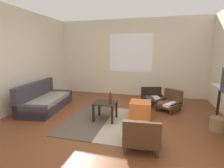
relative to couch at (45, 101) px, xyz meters
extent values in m
plane|color=brown|center=(2.06, -0.87, -0.22)|extent=(7.80, 7.80, 0.00)
cube|color=beige|center=(2.06, 2.19, 1.13)|extent=(5.60, 0.12, 2.70)
cube|color=white|center=(2.06, 2.13, 1.31)|extent=(1.52, 0.01, 1.33)
cube|color=beige|center=(-0.60, -0.57, 1.13)|extent=(0.12, 6.60, 2.70)
cube|color=#4C4238|center=(1.49, -0.45, -0.21)|extent=(0.91, 1.92, 0.01)
cube|color=gray|center=(2.40, -0.45, -0.21)|extent=(0.91, 1.92, 0.01)
cube|color=#38333D|center=(0.07, 0.01, -0.11)|extent=(1.02, 1.90, 0.22)
cube|color=gray|center=(0.10, 0.01, 0.05)|extent=(0.90, 1.71, 0.10)
cube|color=#38333D|center=(-0.25, -0.04, 0.21)|extent=(0.39, 1.81, 0.63)
cube|color=#38333D|center=(-0.04, 0.82, -0.05)|extent=(0.79, 0.29, 0.34)
cube|color=#38333D|center=(0.19, -0.80, -0.05)|extent=(0.79, 0.29, 0.34)
cube|color=black|center=(1.88, -0.37, 0.20)|extent=(0.52, 0.48, 0.02)
cube|color=black|center=(1.66, -0.16, -0.01)|extent=(0.04, 0.04, 0.41)
cube|color=black|center=(2.10, -0.16, -0.01)|extent=(0.04, 0.04, 0.41)
cube|color=black|center=(1.66, -0.57, -0.01)|extent=(0.04, 0.04, 0.41)
cube|color=black|center=(2.10, -0.57, -0.01)|extent=(0.04, 0.04, 0.41)
cylinder|color=black|center=(3.23, 0.95, -0.16)|extent=(0.04, 0.04, 0.12)
cylinder|color=black|center=(2.71, 0.81, -0.16)|extent=(0.04, 0.04, 0.12)
cylinder|color=black|center=(3.11, 1.39, -0.16)|extent=(0.04, 0.04, 0.12)
cylinder|color=black|center=(2.59, 1.26, -0.16)|extent=(0.04, 0.04, 0.12)
cube|color=black|center=(2.91, 1.10, -0.07)|extent=(0.74, 0.68, 0.05)
cube|color=beige|center=(3.02, 1.11, -0.01)|extent=(0.32, 0.52, 0.06)
cube|color=#2D3856|center=(2.81, 1.05, -0.01)|extent=(0.32, 0.52, 0.06)
cube|color=black|center=(2.85, 1.33, 0.11)|extent=(0.62, 0.22, 0.32)
cube|color=black|center=(3.19, 1.17, 0.05)|extent=(0.18, 0.54, 0.04)
cube|color=black|center=(2.63, 1.03, 0.05)|extent=(0.18, 0.54, 0.04)
cylinder|color=#472D19|center=(2.53, -1.05, -0.15)|extent=(0.04, 0.04, 0.13)
cylinder|color=#472D19|center=(3.02, -1.01, -0.15)|extent=(0.04, 0.04, 0.13)
cylinder|color=#472D19|center=(2.57, -1.59, -0.15)|extent=(0.04, 0.04, 0.13)
cylinder|color=#472D19|center=(3.06, -1.55, -0.15)|extent=(0.04, 0.04, 0.13)
cube|color=#472D19|center=(2.79, -1.30, -0.06)|extent=(0.61, 0.66, 0.05)
cube|color=beige|center=(2.69, -1.29, -0.01)|extent=(0.23, 0.57, 0.06)
cube|color=#2D3856|center=(2.89, -1.27, -0.01)|extent=(0.23, 0.57, 0.06)
cube|color=#472D19|center=(2.82, -1.58, 0.15)|extent=(0.57, 0.11, 0.37)
cube|color=#472D19|center=(2.53, -1.32, 0.05)|extent=(0.09, 0.62, 0.04)
cube|color=#472D19|center=(3.06, -1.28, 0.05)|extent=(0.09, 0.62, 0.04)
cylinder|color=#472D19|center=(3.38, 0.33, -0.16)|extent=(0.04, 0.04, 0.13)
cylinder|color=#472D19|center=(3.01, 0.58, -0.16)|extent=(0.04, 0.04, 0.13)
cylinder|color=#472D19|center=(3.64, 0.73, -0.16)|extent=(0.04, 0.04, 0.13)
cylinder|color=#472D19|center=(3.27, 0.98, -0.16)|extent=(0.04, 0.04, 0.13)
cube|color=#472D19|center=(3.33, 0.66, -0.07)|extent=(0.74, 0.75, 0.05)
cube|color=silver|center=(3.39, 0.59, -0.01)|extent=(0.42, 0.51, 0.06)
cube|color=brown|center=(3.24, 0.69, -0.01)|extent=(0.42, 0.51, 0.06)
cube|color=#472D19|center=(3.46, 0.86, 0.15)|extent=(0.47, 0.35, 0.38)
cube|color=#472D19|center=(3.53, 0.52, 0.05)|extent=(0.35, 0.49, 0.04)
cube|color=#472D19|center=(3.12, 0.79, 0.05)|extent=(0.35, 0.49, 0.04)
cube|color=#D1662D|center=(2.64, 0.04, -0.03)|extent=(0.52, 0.52, 0.38)
cylinder|color=black|center=(4.40, 0.34, 0.19)|extent=(0.06, 0.06, 0.81)
cylinder|color=#5B2319|center=(2.03, -0.45, 0.31)|extent=(0.07, 0.07, 0.21)
cylinder|color=#5B2319|center=(2.03, -0.45, 0.45)|extent=(0.03, 0.03, 0.06)
cylinder|color=olive|center=(4.23, -0.32, -0.08)|extent=(0.31, 0.31, 0.28)
camera|label=1|loc=(2.99, -3.94, 1.34)|focal=27.18mm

